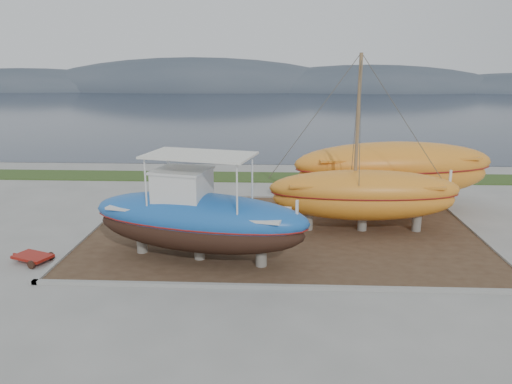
# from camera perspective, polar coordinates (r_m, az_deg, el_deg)

# --- Properties ---
(ground) EXTENTS (140.00, 140.00, 0.00)m
(ground) POSITION_cam_1_polar(r_m,az_deg,el_deg) (20.16, 3.11, -8.41)
(ground) COLOR gray
(ground) RESTS_ON ground
(dirt_patch) EXTENTS (18.00, 12.00, 0.06)m
(dirt_patch) POSITION_cam_1_polar(r_m,az_deg,el_deg) (23.88, 3.05, -4.57)
(dirt_patch) COLOR #422D1E
(dirt_patch) RESTS_ON ground
(curb_frame) EXTENTS (18.60, 12.60, 0.15)m
(curb_frame) POSITION_cam_1_polar(r_m,az_deg,el_deg) (23.86, 3.06, -4.47)
(curb_frame) COLOR gray
(curb_frame) RESTS_ON ground
(grass_strip) EXTENTS (44.00, 3.00, 0.08)m
(grass_strip) POSITION_cam_1_polar(r_m,az_deg,el_deg) (34.93, 2.96, 1.69)
(grass_strip) COLOR #284219
(grass_strip) RESTS_ON ground
(sea) EXTENTS (260.00, 100.00, 0.04)m
(sea) POSITION_cam_1_polar(r_m,az_deg,el_deg) (88.89, 2.84, 9.61)
(sea) COLOR #1A2334
(sea) RESTS_ON ground
(mountain_ridge) EXTENTS (200.00, 36.00, 20.00)m
(mountain_ridge) POSITION_cam_1_polar(r_m,az_deg,el_deg) (143.75, 2.81, 11.56)
(mountain_ridge) COLOR #333D49
(mountain_ridge) RESTS_ON ground
(blue_caique) EXTENTS (9.49, 4.87, 4.37)m
(blue_caique) POSITION_cam_1_polar(r_m,az_deg,el_deg) (20.06, -6.61, -1.79)
(blue_caique) COLOR #1C5AB0
(blue_caique) RESTS_ON dirt_patch
(white_dinghy) EXTENTS (4.09, 2.45, 1.15)m
(white_dinghy) POSITION_cam_1_polar(r_m,az_deg,el_deg) (25.24, -11.21, -2.32)
(white_dinghy) COLOR silver
(white_dinghy) RESTS_ON dirt_patch
(orange_sailboat) EXTENTS (8.95, 2.72, 8.22)m
(orange_sailboat) POSITION_cam_1_polar(r_m,az_deg,el_deg) (23.55, 12.52, 5.23)
(orange_sailboat) COLOR orange
(orange_sailboat) RESTS_ON dirt_patch
(orange_bare_hull) EXTENTS (11.26, 4.83, 3.57)m
(orange_bare_hull) POSITION_cam_1_polar(r_m,az_deg,el_deg) (28.07, 15.39, 1.71)
(orange_bare_hull) COLOR orange
(orange_bare_hull) RESTS_ON dirt_patch
(red_trailer) EXTENTS (2.46, 1.85, 0.31)m
(red_trailer) POSITION_cam_1_polar(r_m,az_deg,el_deg) (22.31, -24.14, -6.97)
(red_trailer) COLOR maroon
(red_trailer) RESTS_ON ground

